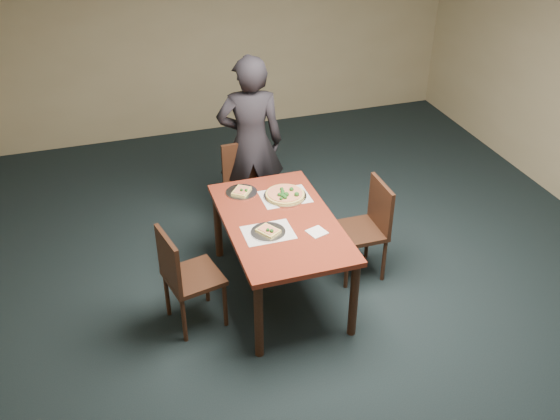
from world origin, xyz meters
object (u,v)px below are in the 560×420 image
object	(u,v)px
pizza_pan	(285,195)
slice_plate_far	(242,192)
dining_table	(280,229)
chair_left	(184,274)
chair_right	(368,224)
chair_far	(247,183)
slice_plate_near	(268,231)
diner	(251,143)

from	to	relation	value
pizza_pan	slice_plate_far	xyz separation A→B (m)	(-0.34, 0.19, -0.01)
dining_table	chair_left	distance (m)	0.88
chair_right	chair_far	bearing A→B (deg)	-140.56
chair_far	chair_right	bearing A→B (deg)	-53.44
chair_left	dining_table	bearing A→B (deg)	-91.57
slice_plate_near	dining_table	bearing A→B (deg)	45.08
slice_plate_near	slice_plate_far	world-z (taller)	slice_plate_near
slice_plate_near	slice_plate_far	xyz separation A→B (m)	(-0.04, 0.68, -0.00)
chair_right	pizza_pan	world-z (taller)	chair_right
dining_table	diner	size ratio (longest dim) A/B	0.85
chair_right	chair_left	bearing A→B (deg)	-82.62
dining_table	diner	world-z (taller)	diner
diner	slice_plate_near	size ratio (longest dim) A/B	6.31
pizza_pan	diner	bearing A→B (deg)	94.83
diner	slice_plate_near	xyz separation A→B (m)	(-0.23, -1.35, -0.12)
diner	pizza_pan	xyz separation A→B (m)	(0.07, -0.86, -0.11)
chair_far	slice_plate_near	xyz separation A→B (m)	(-0.14, -1.22, 0.25)
dining_table	chair_right	xyz separation A→B (m)	(0.83, 0.05, -0.14)
dining_table	slice_plate_far	size ratio (longest dim) A/B	5.36
dining_table	slice_plate_far	xyz separation A→B (m)	(-0.19, 0.53, 0.10)
slice_plate_far	chair_right	bearing A→B (deg)	-25.22
chair_right	slice_plate_near	world-z (taller)	chair_right
dining_table	slice_plate_far	distance (m)	0.57
pizza_pan	chair_right	bearing A→B (deg)	-23.36
chair_left	slice_plate_far	distance (m)	0.99
slice_plate_far	slice_plate_near	bearing A→B (deg)	-86.38
slice_plate_far	pizza_pan	bearing A→B (deg)	-28.73
chair_right	pizza_pan	size ratio (longest dim) A/B	2.41
chair_left	slice_plate_far	size ratio (longest dim) A/B	3.25
chair_right	diner	distance (m)	1.42
chair_left	diner	xyz separation A→B (m)	(0.93, 1.37, 0.37)
chair_far	pizza_pan	size ratio (longest dim) A/B	2.41
chair_far	diner	size ratio (longest dim) A/B	0.51
chair_left	slice_plate_near	distance (m)	0.75
chair_far	slice_plate_near	bearing A→B (deg)	-99.38
chair_far	diner	distance (m)	0.40
dining_table	chair_far	size ratio (longest dim) A/B	1.65
chair_left	chair_right	world-z (taller)	same
chair_left	chair_right	xyz separation A→B (m)	(1.68, 0.21, 0.00)
chair_right	slice_plate_near	size ratio (longest dim) A/B	3.25
diner	pizza_pan	size ratio (longest dim) A/B	4.68
chair_right	slice_plate_near	distance (m)	1.03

